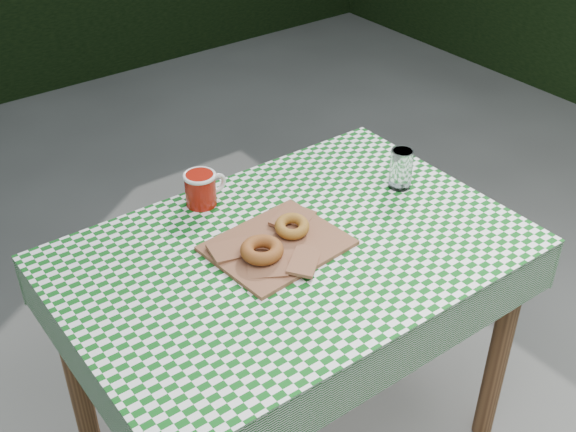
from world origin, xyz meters
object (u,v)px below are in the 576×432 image
(table, at_px, (292,356))
(drinking_glass, at_px, (401,169))
(coffee_mug, at_px, (201,189))
(paper_bag, at_px, (277,245))

(table, xyz_separation_m, drinking_glass, (0.42, 0.05, 0.44))
(table, bearing_deg, coffee_mug, 104.27)
(paper_bag, bearing_deg, drinking_glass, 3.22)
(table, distance_m, drinking_glass, 0.61)
(coffee_mug, bearing_deg, paper_bag, -81.49)
(table, bearing_deg, paper_bag, 138.44)
(paper_bag, height_order, drinking_glass, drinking_glass)
(coffee_mug, bearing_deg, table, -77.27)
(table, height_order, paper_bag, paper_bag)
(coffee_mug, height_order, drinking_glass, drinking_glass)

